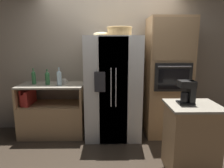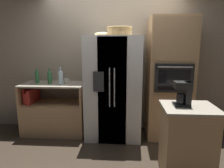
{
  "view_description": "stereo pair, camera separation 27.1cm",
  "coord_description": "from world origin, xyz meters",
  "px_view_note": "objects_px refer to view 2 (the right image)",
  "views": [
    {
      "loc": [
        -0.03,
        -3.36,
        1.65
      ],
      "look_at": [
        0.02,
        -0.01,
        0.98
      ],
      "focal_mm": 32.0,
      "sensor_mm": 36.0,
      "label": 1
    },
    {
      "loc": [
        0.24,
        -3.36,
        1.65
      ],
      "look_at": [
        0.02,
        -0.01,
        0.98
      ],
      "focal_mm": 32.0,
      "sensor_mm": 36.0,
      "label": 2
    }
  ],
  "objects_px": {
    "refrigerator": "(113,88)",
    "bottle_tall": "(37,76)",
    "fruit_bowl": "(102,34)",
    "bottle_short": "(61,77)",
    "wicker_basket": "(120,31)",
    "wall_oven": "(169,79)",
    "mug": "(66,81)",
    "coffee_maker": "(184,93)",
    "bottle_wide": "(50,77)"
  },
  "relations": [
    {
      "from": "refrigerator",
      "to": "bottle_tall",
      "type": "xyz_separation_m",
      "value": [
        -1.42,
        0.11,
        0.18
      ]
    },
    {
      "from": "fruit_bowl",
      "to": "bottle_short",
      "type": "height_order",
      "value": "fruit_bowl"
    },
    {
      "from": "refrigerator",
      "to": "wicker_basket",
      "type": "height_order",
      "value": "wicker_basket"
    },
    {
      "from": "wall_oven",
      "to": "fruit_bowl",
      "type": "height_order",
      "value": "wall_oven"
    },
    {
      "from": "wall_oven",
      "to": "mug",
      "type": "xyz_separation_m",
      "value": [
        -1.87,
        0.07,
        -0.06
      ]
    },
    {
      "from": "wall_oven",
      "to": "bottle_short",
      "type": "xyz_separation_m",
      "value": [
        -1.92,
        -0.08,
        0.03
      ]
    },
    {
      "from": "refrigerator",
      "to": "fruit_bowl",
      "type": "xyz_separation_m",
      "value": [
        -0.2,
        0.1,
        0.93
      ]
    },
    {
      "from": "refrigerator",
      "to": "mug",
      "type": "bearing_deg",
      "value": 171.63
    },
    {
      "from": "wicker_basket",
      "to": "bottle_tall",
      "type": "height_order",
      "value": "wicker_basket"
    },
    {
      "from": "refrigerator",
      "to": "bottle_short",
      "type": "height_order",
      "value": "refrigerator"
    },
    {
      "from": "mug",
      "to": "coffee_maker",
      "type": "relative_size",
      "value": 0.39
    },
    {
      "from": "refrigerator",
      "to": "bottle_tall",
      "type": "relative_size",
      "value": 6.27
    },
    {
      "from": "bottle_tall",
      "to": "bottle_wide",
      "type": "height_order",
      "value": "bottle_tall"
    },
    {
      "from": "wall_oven",
      "to": "coffee_maker",
      "type": "distance_m",
      "value": 1.08
    },
    {
      "from": "wicker_basket",
      "to": "bottle_tall",
      "type": "bearing_deg",
      "value": 173.17
    },
    {
      "from": "fruit_bowl",
      "to": "mug",
      "type": "xyz_separation_m",
      "value": [
        -0.69,
        0.04,
        -0.83
      ]
    },
    {
      "from": "bottle_wide",
      "to": "coffee_maker",
      "type": "bearing_deg",
      "value": -27.03
    },
    {
      "from": "wall_oven",
      "to": "bottle_tall",
      "type": "xyz_separation_m",
      "value": [
        -2.4,
        0.04,
        0.02
      ]
    },
    {
      "from": "wicker_basket",
      "to": "fruit_bowl",
      "type": "bearing_deg",
      "value": 150.61
    },
    {
      "from": "mug",
      "to": "coffee_maker",
      "type": "height_order",
      "value": "coffee_maker"
    },
    {
      "from": "bottle_tall",
      "to": "coffee_maker",
      "type": "distance_m",
      "value": 2.6
    },
    {
      "from": "bottle_wide",
      "to": "mug",
      "type": "distance_m",
      "value": 0.3
    },
    {
      "from": "bottle_wide",
      "to": "mug",
      "type": "xyz_separation_m",
      "value": [
        0.27,
        0.08,
        -0.08
      ]
    },
    {
      "from": "wicker_basket",
      "to": "bottle_tall",
      "type": "relative_size",
      "value": 1.47
    },
    {
      "from": "fruit_bowl",
      "to": "bottle_wide",
      "type": "bearing_deg",
      "value": -177.3
    },
    {
      "from": "coffee_maker",
      "to": "bottle_wide",
      "type": "bearing_deg",
      "value": 152.97
    },
    {
      "from": "refrigerator",
      "to": "wicker_basket",
      "type": "xyz_separation_m",
      "value": [
        0.11,
        -0.08,
        0.97
      ]
    },
    {
      "from": "wicker_basket",
      "to": "bottle_wide",
      "type": "bearing_deg",
      "value": 174.32
    },
    {
      "from": "refrigerator",
      "to": "fruit_bowl",
      "type": "bearing_deg",
      "value": 154.37
    },
    {
      "from": "wicker_basket",
      "to": "bottle_short",
      "type": "height_order",
      "value": "wicker_basket"
    },
    {
      "from": "wall_oven",
      "to": "fruit_bowl",
      "type": "bearing_deg",
      "value": 178.39
    },
    {
      "from": "wall_oven",
      "to": "bottle_wide",
      "type": "xyz_separation_m",
      "value": [
        -2.14,
        -0.01,
        0.02
      ]
    },
    {
      "from": "mug",
      "to": "bottle_short",
      "type": "bearing_deg",
      "value": -108.19
    },
    {
      "from": "refrigerator",
      "to": "mug",
      "type": "relative_size",
      "value": 15.53
    },
    {
      "from": "wall_oven",
      "to": "mug",
      "type": "bearing_deg",
      "value": 177.91
    },
    {
      "from": "bottle_short",
      "to": "coffee_maker",
      "type": "distance_m",
      "value": 2.11
    },
    {
      "from": "wicker_basket",
      "to": "mug",
      "type": "height_order",
      "value": "wicker_basket"
    },
    {
      "from": "refrigerator",
      "to": "bottle_wide",
      "type": "bearing_deg",
      "value": 177.54
    },
    {
      "from": "refrigerator",
      "to": "bottle_short",
      "type": "bearing_deg",
      "value": -178.86
    },
    {
      "from": "wicker_basket",
      "to": "fruit_bowl",
      "type": "relative_size",
      "value": 1.5
    },
    {
      "from": "wall_oven",
      "to": "wicker_basket",
      "type": "relative_size",
      "value": 5.01
    },
    {
      "from": "refrigerator",
      "to": "bottle_short",
      "type": "distance_m",
      "value": 0.96
    },
    {
      "from": "bottle_short",
      "to": "wicker_basket",
      "type": "bearing_deg",
      "value": -3.15
    },
    {
      "from": "bottle_short",
      "to": "bottle_tall",
      "type": "bearing_deg",
      "value": 165.54
    },
    {
      "from": "bottle_wide",
      "to": "mug",
      "type": "height_order",
      "value": "bottle_wide"
    },
    {
      "from": "refrigerator",
      "to": "coffee_maker",
      "type": "relative_size",
      "value": 6.02
    },
    {
      "from": "refrigerator",
      "to": "bottle_tall",
      "type": "distance_m",
      "value": 1.44
    },
    {
      "from": "wall_oven",
      "to": "fruit_bowl",
      "type": "xyz_separation_m",
      "value": [
        -1.18,
        0.03,
        0.77
      ]
    },
    {
      "from": "bottle_tall",
      "to": "mug",
      "type": "xyz_separation_m",
      "value": [
        0.54,
        0.02,
        -0.08
      ]
    },
    {
      "from": "wall_oven",
      "to": "bottle_tall",
      "type": "height_order",
      "value": "wall_oven"
    }
  ]
}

